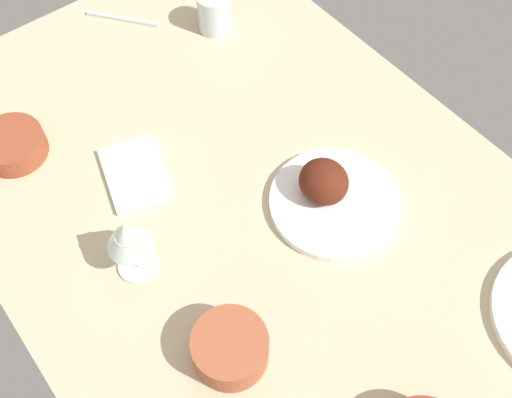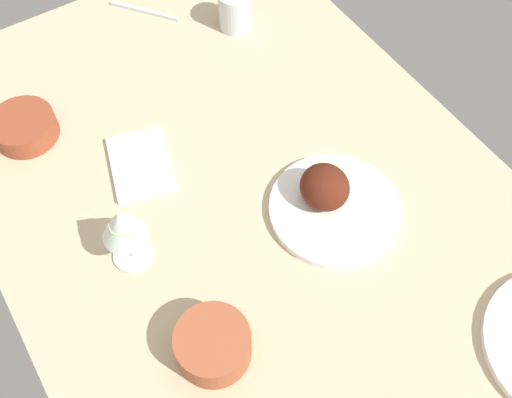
{
  "view_description": "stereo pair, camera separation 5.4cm",
  "coord_description": "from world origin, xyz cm",
  "px_view_note": "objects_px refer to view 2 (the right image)",
  "views": [
    {
      "loc": [
        44.76,
        -35.26,
        95.49
      ],
      "look_at": [
        0.0,
        0.0,
        6.0
      ],
      "focal_mm": 41.53,
      "sensor_mm": 36.0,
      "label": 1
    },
    {
      "loc": [
        47.91,
        -30.84,
        95.49
      ],
      "look_at": [
        0.0,
        0.0,
        6.0
      ],
      "focal_mm": 41.53,
      "sensor_mm": 36.0,
      "label": 2
    }
  ],
  "objects_px": {
    "wine_glass": "(123,227)",
    "folded_napkin": "(141,164)",
    "fork_loose": "(144,11)",
    "bowl_cream": "(24,127)",
    "water_tumbler": "(235,10)",
    "bowl_soup": "(213,345)",
    "plate_far_side": "(331,200)"
  },
  "relations": [
    {
      "from": "plate_far_side",
      "to": "bowl_soup",
      "type": "bearing_deg",
      "value": -69.47
    },
    {
      "from": "water_tumbler",
      "to": "folded_napkin",
      "type": "bearing_deg",
      "value": -56.61
    },
    {
      "from": "bowl_cream",
      "to": "bowl_soup",
      "type": "bearing_deg",
      "value": 8.61
    },
    {
      "from": "bowl_cream",
      "to": "folded_napkin",
      "type": "distance_m",
      "value": 0.24
    },
    {
      "from": "bowl_cream",
      "to": "fork_loose",
      "type": "relative_size",
      "value": 0.74
    },
    {
      "from": "plate_far_side",
      "to": "bowl_soup",
      "type": "distance_m",
      "value": 0.33
    },
    {
      "from": "plate_far_side",
      "to": "fork_loose",
      "type": "xyz_separation_m",
      "value": [
        -0.65,
        -0.04,
        -0.02
      ]
    },
    {
      "from": "folded_napkin",
      "to": "fork_loose",
      "type": "xyz_separation_m",
      "value": [
        -0.38,
        0.2,
        -0.0
      ]
    },
    {
      "from": "bowl_soup",
      "to": "wine_glass",
      "type": "relative_size",
      "value": 0.85
    },
    {
      "from": "wine_glass",
      "to": "water_tumbler",
      "type": "relative_size",
      "value": 1.62
    },
    {
      "from": "water_tumbler",
      "to": "bowl_soup",
      "type": "bearing_deg",
      "value": -34.24
    },
    {
      "from": "plate_far_side",
      "to": "bowl_cream",
      "type": "relative_size",
      "value": 1.89
    },
    {
      "from": "fork_loose",
      "to": "bowl_soup",
      "type": "bearing_deg",
      "value": -56.93
    },
    {
      "from": "wine_glass",
      "to": "bowl_cream",
      "type": "bearing_deg",
      "value": -170.92
    },
    {
      "from": "bowl_cream",
      "to": "wine_glass",
      "type": "height_order",
      "value": "wine_glass"
    },
    {
      "from": "wine_glass",
      "to": "water_tumbler",
      "type": "height_order",
      "value": "wine_glass"
    },
    {
      "from": "bowl_soup",
      "to": "bowl_cream",
      "type": "relative_size",
      "value": 0.95
    },
    {
      "from": "bowl_soup",
      "to": "bowl_cream",
      "type": "xyz_separation_m",
      "value": [
        -0.57,
        -0.09,
        -0.01
      ]
    },
    {
      "from": "bowl_cream",
      "to": "folded_napkin",
      "type": "relative_size",
      "value": 0.82
    },
    {
      "from": "bowl_cream",
      "to": "water_tumbler",
      "type": "distance_m",
      "value": 0.51
    },
    {
      "from": "wine_glass",
      "to": "fork_loose",
      "type": "bearing_deg",
      "value": 151.28
    },
    {
      "from": "bowl_soup",
      "to": "folded_napkin",
      "type": "bearing_deg",
      "value": 170.25
    },
    {
      "from": "plate_far_side",
      "to": "bowl_cream",
      "type": "height_order",
      "value": "plate_far_side"
    },
    {
      "from": "fork_loose",
      "to": "folded_napkin",
      "type": "bearing_deg",
      "value": -65.51
    },
    {
      "from": "bowl_cream",
      "to": "wine_glass",
      "type": "bearing_deg",
      "value": 9.08
    },
    {
      "from": "plate_far_side",
      "to": "water_tumbler",
      "type": "height_order",
      "value": "plate_far_side"
    },
    {
      "from": "bowl_soup",
      "to": "bowl_cream",
      "type": "bearing_deg",
      "value": -171.39
    },
    {
      "from": "bowl_cream",
      "to": "folded_napkin",
      "type": "bearing_deg",
      "value": 39.03
    },
    {
      "from": "fork_loose",
      "to": "water_tumbler",
      "type": "bearing_deg",
      "value": 7.72
    },
    {
      "from": "wine_glass",
      "to": "fork_loose",
      "type": "distance_m",
      "value": 0.63
    },
    {
      "from": "water_tumbler",
      "to": "fork_loose",
      "type": "xyz_separation_m",
      "value": [
        -0.15,
        -0.15,
        -0.04
      ]
    },
    {
      "from": "wine_glass",
      "to": "folded_napkin",
      "type": "bearing_deg",
      "value": 149.35
    }
  ]
}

